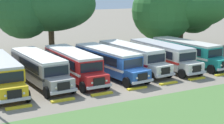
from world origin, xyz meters
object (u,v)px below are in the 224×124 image
(parked_bus_slot_1, at_px, (39,67))
(broad_shade_tree, at_px, (48,4))
(parked_bus_slot_0, at_px, (0,72))
(parked_bus_slot_2, at_px, (73,63))
(parked_bus_slot_6, at_px, (187,51))
(secondary_tree, at_px, (176,10))
(parked_bus_slot_4, at_px, (131,56))
(parked_bus_slot_5, at_px, (162,54))
(parked_bus_slot_3, at_px, (108,60))

(parked_bus_slot_1, relative_size, broad_shade_tree, 0.77)
(parked_bus_slot_0, bearing_deg, broad_shade_tree, 146.31)
(parked_bus_slot_2, relative_size, broad_shade_tree, 0.77)
(parked_bus_slot_1, relative_size, parked_bus_slot_6, 1.00)
(broad_shade_tree, bearing_deg, secondary_tree, -11.95)
(parked_bus_slot_2, distance_m, parked_bus_slot_6, 14.52)
(parked_bus_slot_0, relative_size, parked_bus_slot_1, 0.99)
(parked_bus_slot_4, bearing_deg, secondary_tree, 119.53)
(parked_bus_slot_1, height_order, parked_bus_slot_4, same)
(parked_bus_slot_2, distance_m, broad_shade_tree, 14.56)
(parked_bus_slot_1, bearing_deg, parked_bus_slot_0, -89.82)
(parked_bus_slot_5, distance_m, secondary_tree, 14.47)
(parked_bus_slot_0, height_order, secondary_tree, secondary_tree)
(parked_bus_slot_5, distance_m, broad_shade_tree, 17.22)
(broad_shade_tree, relative_size, secondary_tree, 0.86)
(parked_bus_slot_3, bearing_deg, parked_bus_slot_2, -102.47)
(parked_bus_slot_4, bearing_deg, parked_bus_slot_1, -92.89)
(parked_bus_slot_0, relative_size, parked_bus_slot_2, 1.00)
(parked_bus_slot_4, xyz_separation_m, parked_bus_slot_6, (7.39, -0.66, 0.00))
(parked_bus_slot_2, relative_size, parked_bus_slot_6, 0.99)
(parked_bus_slot_0, bearing_deg, parked_bus_slot_5, 89.49)
(parked_bus_slot_2, xyz_separation_m, secondary_tree, (20.51, 9.49, 4.30))
(parked_bus_slot_0, relative_size, parked_bus_slot_3, 0.99)
(parked_bus_slot_3, relative_size, broad_shade_tree, 0.78)
(secondary_tree, bearing_deg, parked_bus_slot_4, -145.84)
(parked_bus_slot_3, bearing_deg, parked_bus_slot_0, -97.18)
(parked_bus_slot_3, height_order, secondary_tree, secondary_tree)
(parked_bus_slot_1, height_order, secondary_tree, secondary_tree)
(secondary_tree, bearing_deg, parked_bus_slot_1, -158.58)
(parked_bus_slot_0, bearing_deg, secondary_tree, 109.31)
(parked_bus_slot_0, relative_size, parked_bus_slot_6, 0.99)
(parked_bus_slot_6, height_order, broad_shade_tree, broad_shade_tree)
(parked_bus_slot_5, height_order, secondary_tree, secondary_tree)
(parked_bus_slot_0, distance_m, parked_bus_slot_1, 3.68)
(parked_bus_slot_3, distance_m, secondary_tree, 19.93)
(parked_bus_slot_4, height_order, parked_bus_slot_5, same)
(parked_bus_slot_6, bearing_deg, parked_bus_slot_4, -99.57)
(parked_bus_slot_4, height_order, broad_shade_tree, broad_shade_tree)
(parked_bus_slot_3, xyz_separation_m, parked_bus_slot_4, (3.35, 0.85, 0.00))
(broad_shade_tree, bearing_deg, parked_bus_slot_2, -98.21)
(parked_bus_slot_1, xyz_separation_m, parked_bus_slot_3, (7.25, -0.53, 0.00))
(parked_bus_slot_5, distance_m, parked_bus_slot_6, 3.71)
(parked_bus_slot_3, height_order, parked_bus_slot_6, same)
(parked_bus_slot_2, distance_m, parked_bus_slot_3, 3.80)
(parked_bus_slot_2, height_order, parked_bus_slot_4, same)
(parked_bus_slot_5, xyz_separation_m, secondary_tree, (9.71, 9.84, 4.30))
(parked_bus_slot_2, bearing_deg, parked_bus_slot_3, 82.06)
(parked_bus_slot_3, bearing_deg, parked_bus_slot_6, 85.25)
(parked_bus_slot_2, bearing_deg, broad_shade_tree, 170.56)
(parked_bus_slot_3, xyz_separation_m, parked_bus_slot_6, (10.74, 0.19, 0.00))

